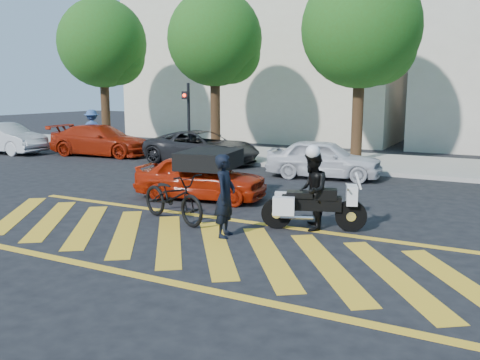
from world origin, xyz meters
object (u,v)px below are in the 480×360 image
at_px(red_convertible, 201,177).
at_px(parked_far_left, 5,138).
at_px(police_motorcycle, 312,205).
at_px(officer_moto, 312,191).
at_px(parked_mid_left, 202,147).
at_px(parked_mid_right, 324,159).
at_px(parked_left, 101,140).
at_px(bicycle, 173,197).
at_px(officer_bike, 225,196).

bearing_deg(red_convertible, parked_far_left, 63.20).
xyz_separation_m(police_motorcycle, officer_moto, (-0.02, 0.01, 0.31)).
bearing_deg(parked_far_left, red_convertible, -109.15).
bearing_deg(police_motorcycle, red_convertible, 139.25).
distance_m(parked_mid_left, parked_mid_right, 5.48).
bearing_deg(parked_left, bicycle, -138.08).
xyz_separation_m(officer_moto, parked_mid_right, (-1.78, 6.24, -0.19)).
bearing_deg(bicycle, officer_bike, -88.22).
xyz_separation_m(bicycle, parked_mid_right, (1.23, 7.03, 0.09)).
bearing_deg(red_convertible, officer_moto, -121.09).
xyz_separation_m(officer_bike, parked_left, (-11.11, 8.52, -0.16)).
relative_size(red_convertible, parked_far_left, 0.85).
bearing_deg(police_motorcycle, parked_mid_left, 116.37).
distance_m(parked_left, parked_mid_right, 10.74).
height_order(officer_bike, bicycle, officer_bike).
bearing_deg(parked_mid_left, parked_left, 91.09).
bearing_deg(bicycle, parked_far_left, 84.31).
bearing_deg(parked_mid_right, parked_mid_left, 72.40).
xyz_separation_m(officer_moto, parked_mid_left, (-7.18, 7.20, -0.18)).
distance_m(officer_moto, parked_mid_right, 6.49).
xyz_separation_m(parked_mid_left, parked_mid_right, (5.40, -0.96, -0.00)).
relative_size(officer_bike, parked_mid_right, 0.44).
xyz_separation_m(bicycle, police_motorcycle, (3.03, 0.78, -0.03)).
bearing_deg(parked_mid_right, bicycle, 162.54).
height_order(officer_bike, parked_left, officer_bike).
relative_size(officer_bike, parked_far_left, 0.40).
relative_size(bicycle, parked_mid_left, 0.45).
xyz_separation_m(police_motorcycle, parked_far_left, (-17.10, 5.81, 0.16)).
xyz_separation_m(parked_left, parked_mid_right, (10.70, -0.96, -0.03)).
bearing_deg(officer_moto, parked_mid_right, 177.36).
bearing_deg(parked_mid_left, parked_mid_right, -98.99).
bearing_deg(parked_mid_right, parked_far_left, 84.13).
distance_m(officer_bike, officer_moto, 1.90).
bearing_deg(parked_mid_right, red_convertible, 150.52).
relative_size(officer_moto, red_convertible, 0.47).
distance_m(officer_bike, parked_left, 14.00).
distance_m(bicycle, police_motorcycle, 3.13).
xyz_separation_m(officer_bike, red_convertible, (-2.33, 2.82, -0.23)).
distance_m(police_motorcycle, parked_mid_left, 10.19).
bearing_deg(red_convertible, bicycle, -172.51).
xyz_separation_m(red_convertible, parked_mid_left, (-3.49, 5.70, 0.04)).
relative_size(officer_moto, parked_mid_right, 0.44).
distance_m(bicycle, red_convertible, 2.39).
bearing_deg(officer_bike, police_motorcycle, -57.55).
height_order(officer_moto, parked_mid_right, officer_moto).
bearing_deg(parked_left, police_motorcycle, -127.89).
bearing_deg(officer_moto, parked_far_left, -127.35).
height_order(bicycle, parked_mid_right, parked_mid_right).
bearing_deg(bicycle, parked_mid_left, 46.96).
bearing_deg(parked_left, parked_far_left, 99.03).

